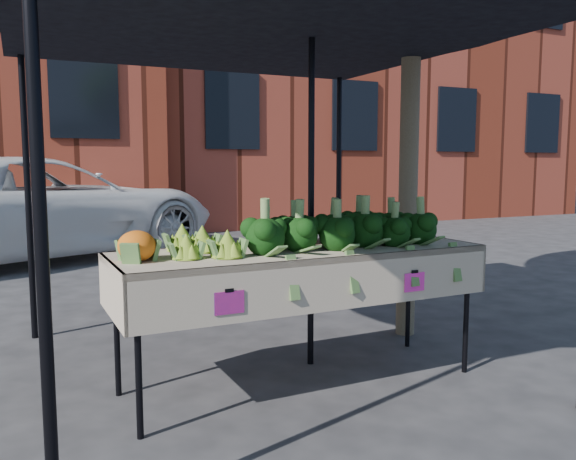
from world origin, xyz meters
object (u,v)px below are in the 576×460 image
Objects in this scene: table at (301,317)px; street_tree at (411,62)px; canopy at (261,175)px; vehicle at (34,73)px.

street_tree is at bearing 26.16° from table.
street_tree reaches higher than canopy.
vehicle is (-1.35, 6.33, 2.34)m from table.
street_tree is (1.43, 0.25, 0.90)m from canopy.
table is at bearing -153.84° from street_tree.
table is 0.53× the size of street_tree.
table is 0.76× the size of canopy.
table is 6.88m from vehicle.
canopy is 0.70× the size of street_tree.
canopy is 6.23m from vehicle.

